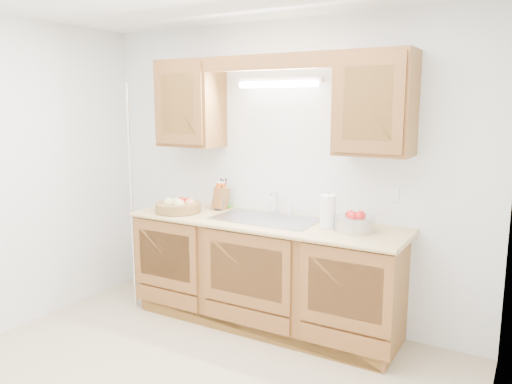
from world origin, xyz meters
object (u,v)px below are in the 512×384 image
Objects in this scene: knife_block at (221,198)px; paper_towel at (328,212)px; fruit_basket at (178,206)px; apple_bowl at (355,222)px.

knife_block is 1.09m from paper_towel.
knife_block is 0.96× the size of paper_towel.
knife_block reaches higher than fruit_basket.
paper_towel reaches higher than apple_bowl.
knife_block is (0.25, 0.28, 0.05)m from fruit_basket.
apple_bowl is (0.21, 0.00, -0.06)m from paper_towel.
paper_towel is 1.01× the size of apple_bowl.
knife_block reaches higher than apple_bowl.
apple_bowl is at bearing -2.67° from knife_block.
knife_block is at bearing 171.71° from paper_towel.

